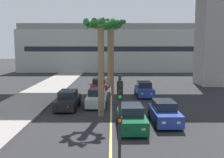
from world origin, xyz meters
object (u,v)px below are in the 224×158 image
Objects in this scene: palm_tree_mid_median at (110,37)px; palm_tree_near_median at (102,40)px; car_queue_front at (69,100)px; palm_tree_far_median at (113,31)px; palm_tree_farthest_median at (110,31)px; car_queue_third at (98,98)px; traffic_light_median_near at (121,112)px; car_queue_second at (145,90)px; car_queue_fourth at (100,86)px; car_queue_fifth at (165,113)px; car_queue_sixth at (132,118)px.

palm_tree_near_median is at bearing -91.73° from palm_tree_mid_median.
palm_tree_near_median is (2.97, -2.45, 5.06)m from car_queue_front.
palm_tree_far_median is 0.88× the size of palm_tree_farthest_median.
car_queue_third is 13.08m from traffic_light_median_near.
car_queue_front is 2.66m from car_queue_third.
car_queue_second is 0.55× the size of palm_tree_near_median.
palm_tree_mid_median is at bearing -88.68° from palm_tree_farthest_median.
traffic_light_median_near is (4.11, -11.73, 1.99)m from car_queue_front.
palm_tree_farthest_median is at bearing 104.55° from car_queue_second.
palm_tree_mid_median reaches higher than palm_tree_far_median.
car_queue_fourth is 0.99× the size of car_queue_fifth.
car_queue_front and car_queue_fourth have the same top height.
car_queue_sixth is 13.10m from palm_tree_far_median.
palm_tree_far_median reaches higher than car_queue_third.
palm_tree_mid_median is 6.45m from palm_tree_far_median.
palm_tree_farthest_median is (-4.03, 15.54, 7.13)m from car_queue_second.
palm_tree_far_median is (0.87, 8.36, 1.17)m from palm_tree_near_median.
traffic_light_median_near is at bearing -82.52° from car_queue_third.
car_queue_second is at bearing 37.66° from car_queue_front.
car_queue_sixth is (2.81, -14.01, 0.00)m from car_queue_fourth.
palm_tree_farthest_median is (-0.62, 15.22, 0.90)m from palm_tree_far_median.
traffic_light_median_near reaches higher than car_queue_fifth.
car_queue_third is 6.19m from palm_tree_near_median.
car_queue_fifth and car_queue_sixth have the same top height.
palm_tree_mid_median reaches higher than palm_tree_near_median.
car_queue_fourth is at bearing 150.14° from car_queue_second.
car_queue_fourth is 14.29m from car_queue_sixth.
car_queue_fifth is 8.46m from traffic_light_median_near.
car_queue_third is 0.50× the size of palm_tree_mid_median.
palm_tree_near_median is at bearing -118.01° from car_queue_second.
car_queue_front is 0.56× the size of palm_tree_near_median.
car_queue_fifth is at bearing -76.34° from palm_tree_mid_median.
car_queue_third is at bearing 133.41° from car_queue_fifth.
palm_tree_mid_median is at bearing 74.50° from car_queue_front.
car_queue_third is 7.39m from car_queue_fourth.
car_queue_second is at bearing -60.40° from palm_tree_mid_median.
car_queue_fourth is 0.44× the size of palm_tree_farthest_median.
palm_tree_farthest_median reaches higher than palm_tree_mid_median.
car_queue_front is 1.00× the size of car_queue_fifth.
palm_tree_far_median reaches higher than car_queue_fifth.
palm_tree_mid_median is (-4.02, 16.55, 5.79)m from car_queue_fifth.
car_queue_fifth is 0.50× the size of palm_tree_mid_median.
palm_tree_near_median is at bearing -86.16° from car_queue_fourth.
car_queue_sixth is 0.56× the size of palm_tree_near_median.
palm_tree_near_median is at bearing -90.59° from palm_tree_farthest_median.
car_queue_sixth is at bearing -101.16° from car_queue_second.
car_queue_second is 0.98× the size of traffic_light_median_near.
car_queue_third is at bearing -92.26° from palm_tree_farthest_median.
palm_tree_farthest_median is at bearing 99.46° from car_queue_fifth.
car_queue_fourth is at bearing 122.04° from palm_tree_far_median.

